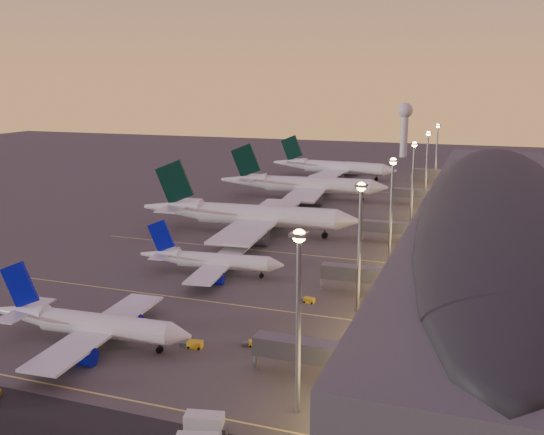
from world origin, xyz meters
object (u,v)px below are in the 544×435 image
(catering_truck_a, at_px, (207,426))
(airliner_wide_near, at_px, (248,215))
(airliner_wide_mid, at_px, (303,185))
(airliner_narrow_south, at_px, (89,324))
(baggage_tug_a, at_px, (192,344))
(baggage_tug_c, at_px, (307,300))
(radar_tower, at_px, (405,121))
(airliner_wide_far, at_px, (333,167))
(airliner_narrow_north, at_px, (211,261))
(baggage_tug_b, at_px, (253,343))

(catering_truck_a, bearing_deg, airliner_wide_near, 96.73)
(airliner_wide_near, relative_size, airliner_wide_mid, 1.02)
(airliner_narrow_south, height_order, baggage_tug_a, airliner_narrow_south)
(airliner_wide_mid, height_order, catering_truck_a, airliner_wide_mid)
(airliner_wide_near, xyz_separation_m, baggage_tug_c, (33.27, -50.37, -5.08))
(airliner_wide_mid, height_order, radar_tower, radar_tower)
(airliner_narrow_south, bearing_deg, airliner_wide_far, 88.44)
(baggage_tug_c, bearing_deg, airliner_wide_mid, 112.86)
(catering_truck_a, bearing_deg, baggage_tug_c, 79.48)
(catering_truck_a, bearing_deg, airliner_narrow_north, 102.50)
(airliner_narrow_north, bearing_deg, airliner_wide_far, 86.87)
(airliner_wide_mid, relative_size, baggage_tug_b, 19.18)
(airliner_wide_near, bearing_deg, airliner_narrow_south, -92.23)
(airliner_wide_far, bearing_deg, baggage_tug_c, -72.84)
(airliner_wide_mid, height_order, baggage_tug_c, airliner_wide_mid)
(baggage_tug_b, relative_size, catering_truck_a, 0.59)
(airliner_wide_mid, height_order, airliner_wide_far, airliner_wide_mid)
(airliner_narrow_south, height_order, airliner_wide_far, airliner_wide_far)
(baggage_tug_a, bearing_deg, catering_truck_a, -65.68)
(airliner_narrow_south, distance_m, baggage_tug_b, 28.49)
(radar_tower, xyz_separation_m, catering_truck_a, (16.78, -309.46, -20.43))
(airliner_wide_far, distance_m, baggage_tug_a, 193.68)
(radar_tower, relative_size, baggage_tug_a, 8.10)
(airliner_narrow_south, distance_m, baggage_tug_a, 18.34)
(radar_tower, bearing_deg, airliner_narrow_north, -92.65)
(airliner_wide_mid, height_order, baggage_tug_a, airliner_wide_mid)
(airliner_narrow_north, height_order, catering_truck_a, airliner_narrow_north)
(airliner_narrow_north, distance_m, catering_truck_a, 67.54)
(airliner_wide_near, bearing_deg, radar_tower, 80.48)
(baggage_tug_a, height_order, baggage_tug_c, baggage_tug_a)
(airliner_narrow_south, relative_size, airliner_narrow_north, 1.09)
(airliner_wide_mid, xyz_separation_m, baggage_tug_a, (21.50, -136.56, -4.91))
(baggage_tug_c, bearing_deg, baggage_tug_a, -108.67)
(airliner_wide_near, xyz_separation_m, radar_tower, (18.01, 208.25, 16.33))
(airliner_wide_far, bearing_deg, airliner_wide_mid, -83.22)
(airliner_narrow_south, height_order, radar_tower, radar_tower)
(baggage_tug_a, bearing_deg, airliner_wide_near, 98.55)
(baggage_tug_b, bearing_deg, airliner_narrow_south, 177.09)
(baggage_tug_c, xyz_separation_m, catering_truck_a, (1.53, -50.84, 0.98))
(airliner_narrow_south, distance_m, radar_tower, 291.64)
(baggage_tug_b, relative_size, baggage_tug_c, 0.98)
(radar_tower, bearing_deg, airliner_wide_near, -94.94)
(radar_tower, bearing_deg, baggage_tug_a, -89.43)
(airliner_wide_near, relative_size, baggage_tug_b, 19.55)
(catering_truck_a, bearing_deg, baggage_tug_b, 86.95)
(airliner_wide_far, xyz_separation_m, catering_truck_a, (37.22, -215.58, -3.60))
(airliner_narrow_south, relative_size, catering_truck_a, 6.68)
(airliner_wide_far, xyz_separation_m, baggage_tug_b, (32.80, -188.24, -4.60))
(baggage_tug_c, bearing_deg, airliner_wide_near, 129.05)
(airliner_wide_near, relative_size, airliner_wide_far, 1.10)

